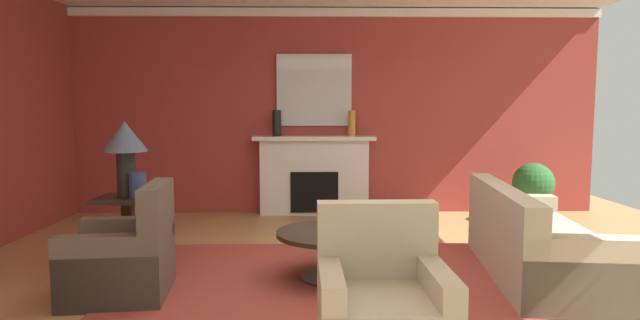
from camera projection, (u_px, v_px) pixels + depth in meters
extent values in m
plane|color=tan|center=(336.00, 279.00, 4.84)|extent=(9.79, 9.79, 0.00)
cube|color=#9E3833|center=(326.00, 112.00, 7.89)|extent=(8.13, 0.12, 3.06)
cube|color=white|center=(326.00, 12.00, 7.67)|extent=(8.13, 0.08, 0.12)
cube|color=#993D33|center=(331.00, 278.00, 4.84)|extent=(3.79, 2.45, 0.01)
cube|color=white|center=(314.00, 177.00, 7.77)|extent=(1.60, 0.25, 1.11)
cube|color=black|center=(314.00, 191.00, 7.77)|extent=(0.70, 0.26, 0.60)
cube|color=white|center=(314.00, 138.00, 7.69)|extent=(1.80, 0.35, 0.06)
cube|color=silver|center=(314.00, 90.00, 7.76)|extent=(1.11, 0.04, 1.06)
cube|color=#BCB299|center=(539.00, 253.00, 4.87)|extent=(1.13, 2.19, 0.45)
cube|color=#BCB299|center=(502.00, 208.00, 4.86)|extent=(0.43, 2.11, 0.40)
cube|color=#BCB299|center=(580.00, 277.00, 3.92)|extent=(0.92, 0.30, 0.62)
cube|color=#BCB299|center=(512.00, 223.00, 5.80)|extent=(0.92, 0.30, 0.62)
cube|color=brown|center=(119.00, 270.00, 4.38)|extent=(0.88, 0.88, 0.44)
cube|color=brown|center=(157.00, 214.00, 4.37)|extent=(0.24, 0.81, 0.51)
cube|color=brown|center=(129.00, 250.00, 4.70)|extent=(0.81, 0.22, 0.60)
cube|color=brown|center=(108.00, 273.00, 4.04)|extent=(0.81, 0.22, 0.60)
cube|color=#C1B293|center=(377.00, 239.00, 3.52)|extent=(0.80, 0.18, 0.51)
cube|color=#C1B293|center=(330.00, 315.00, 3.23)|extent=(0.16, 0.80, 0.60)
cube|color=#C1B293|center=(436.00, 313.00, 3.25)|extent=(0.16, 0.80, 0.60)
cylinder|color=#2D2319|center=(331.00, 233.00, 4.80)|extent=(1.00, 1.00, 0.04)
cylinder|color=#2D2319|center=(331.00, 257.00, 4.82)|extent=(0.12, 0.12, 0.41)
cylinder|color=#2D2319|center=(331.00, 277.00, 4.84)|extent=(0.56, 0.56, 0.03)
cube|color=#2D2319|center=(127.00, 198.00, 5.20)|extent=(0.56, 0.56, 0.04)
cube|color=#2D2319|center=(128.00, 233.00, 5.24)|extent=(0.10, 0.10, 0.66)
cube|color=#2D2319|center=(129.00, 263.00, 5.27)|extent=(0.45, 0.45, 0.04)
cylinder|color=black|center=(126.00, 174.00, 5.18)|extent=(0.18, 0.18, 0.45)
cone|color=#4C566B|center=(125.00, 136.00, 5.14)|extent=(0.44, 0.44, 0.30)
cylinder|color=navy|center=(138.00, 186.00, 5.07)|extent=(0.16, 0.16, 0.25)
cylinder|color=black|center=(277.00, 123.00, 7.63)|extent=(0.13, 0.13, 0.38)
cylinder|color=#B7892D|center=(352.00, 123.00, 7.65)|extent=(0.11, 0.11, 0.38)
cube|color=tan|center=(346.00, 226.00, 4.89)|extent=(0.28, 0.26, 0.04)
cube|color=navy|center=(351.00, 227.00, 4.64)|extent=(0.19, 0.18, 0.06)
cube|color=tan|center=(350.00, 223.00, 4.61)|extent=(0.23, 0.19, 0.03)
cylinder|color=#BCB29E|center=(532.00, 212.00, 7.22)|extent=(0.32, 0.32, 0.30)
sphere|color=#28602D|center=(533.00, 183.00, 7.18)|extent=(0.56, 0.56, 0.56)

